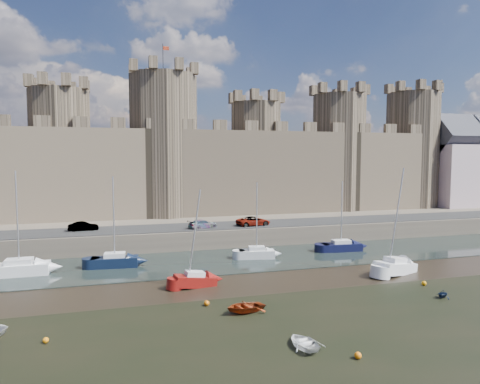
{
  "coord_description": "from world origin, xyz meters",
  "views": [
    {
      "loc": [
        -5.23,
        -23.73,
        12.03
      ],
      "look_at": [
        7.69,
        22.0,
        8.21
      ],
      "focal_mm": 32.0,
      "sensor_mm": 36.0,
      "label": 1
    }
  ],
  "objects_px": {
    "car_1": "(83,226)",
    "sailboat_5": "(395,266)",
    "car_3": "(253,221)",
    "sailboat_0": "(19,268)",
    "sailboat_2": "(257,253)",
    "sailboat_1": "(115,260)",
    "sailboat_3": "(341,246)",
    "car_2": "(203,224)",
    "sailboat_4": "(195,279)"
  },
  "relations": [
    {
      "from": "sailboat_2",
      "to": "sailboat_5",
      "type": "relative_size",
      "value": 0.82
    },
    {
      "from": "sailboat_4",
      "to": "sailboat_5",
      "type": "height_order",
      "value": "sailboat_5"
    },
    {
      "from": "sailboat_4",
      "to": "sailboat_0",
      "type": "bearing_deg",
      "value": 143.67
    },
    {
      "from": "car_1",
      "to": "sailboat_0",
      "type": "xyz_separation_m",
      "value": [
        -5.39,
        -11.05,
        -2.3
      ]
    },
    {
      "from": "car_1",
      "to": "sailboat_0",
      "type": "height_order",
      "value": "sailboat_0"
    },
    {
      "from": "sailboat_1",
      "to": "sailboat_5",
      "type": "xyz_separation_m",
      "value": [
        28.07,
        -10.53,
        -0.01
      ]
    },
    {
      "from": "car_1",
      "to": "sailboat_5",
      "type": "xyz_separation_m",
      "value": [
        32.03,
        -20.86,
        -2.33
      ]
    },
    {
      "from": "sailboat_1",
      "to": "sailboat_3",
      "type": "distance_m",
      "value": 27.96
    },
    {
      "from": "car_1",
      "to": "sailboat_5",
      "type": "relative_size",
      "value": 0.34
    },
    {
      "from": "sailboat_2",
      "to": "sailboat_5",
      "type": "height_order",
      "value": "sailboat_5"
    },
    {
      "from": "car_1",
      "to": "sailboat_5",
      "type": "height_order",
      "value": "sailboat_5"
    },
    {
      "from": "car_3",
      "to": "sailboat_4",
      "type": "distance_m",
      "value": 21.12
    },
    {
      "from": "car_3",
      "to": "sailboat_1",
      "type": "distance_m",
      "value": 20.55
    },
    {
      "from": "sailboat_1",
      "to": "sailboat_3",
      "type": "relative_size",
      "value": 1.11
    },
    {
      "from": "car_2",
      "to": "sailboat_0",
      "type": "xyz_separation_m",
      "value": [
        -20.77,
        -9.02,
        -2.27
      ]
    },
    {
      "from": "sailboat_0",
      "to": "sailboat_5",
      "type": "xyz_separation_m",
      "value": [
        37.42,
        -9.81,
        -0.04
      ]
    },
    {
      "from": "car_2",
      "to": "sailboat_4",
      "type": "xyz_separation_m",
      "value": [
        -4.13,
        -17.57,
        -2.4
      ]
    },
    {
      "from": "sailboat_4",
      "to": "sailboat_2",
      "type": "bearing_deg",
      "value": 35.64
    },
    {
      "from": "sailboat_0",
      "to": "sailboat_5",
      "type": "distance_m",
      "value": 38.68
    },
    {
      "from": "car_1",
      "to": "sailboat_3",
      "type": "relative_size",
      "value": 0.42
    },
    {
      "from": "car_3",
      "to": "sailboat_5",
      "type": "relative_size",
      "value": 0.43
    },
    {
      "from": "car_3",
      "to": "car_1",
      "type": "bearing_deg",
      "value": 75.1
    },
    {
      "from": "car_3",
      "to": "sailboat_1",
      "type": "bearing_deg",
      "value": 104.27
    },
    {
      "from": "car_2",
      "to": "sailboat_3",
      "type": "xyz_separation_m",
      "value": [
        16.54,
        -7.75,
        -2.37
      ]
    },
    {
      "from": "sailboat_5",
      "to": "sailboat_1",
      "type": "bearing_deg",
      "value": 138.32
    },
    {
      "from": "car_1",
      "to": "sailboat_3",
      "type": "bearing_deg",
      "value": -107.77
    },
    {
      "from": "car_2",
      "to": "sailboat_5",
      "type": "height_order",
      "value": "sailboat_5"
    },
    {
      "from": "car_3",
      "to": "sailboat_4",
      "type": "bearing_deg",
      "value": 137.35
    },
    {
      "from": "sailboat_5",
      "to": "sailboat_3",
      "type": "bearing_deg",
      "value": 69.44
    },
    {
      "from": "car_3",
      "to": "sailboat_0",
      "type": "relative_size",
      "value": 0.45
    },
    {
      "from": "sailboat_0",
      "to": "sailboat_4",
      "type": "bearing_deg",
      "value": -27.58
    },
    {
      "from": "sailboat_0",
      "to": "sailboat_4",
      "type": "distance_m",
      "value": 18.71
    },
    {
      "from": "sailboat_2",
      "to": "car_2",
      "type": "bearing_deg",
      "value": 129.87
    },
    {
      "from": "car_2",
      "to": "car_3",
      "type": "xyz_separation_m",
      "value": [
        7.19,
        0.1,
        0.07
      ]
    },
    {
      "from": "car_1",
      "to": "car_2",
      "type": "relative_size",
      "value": 0.92
    },
    {
      "from": "sailboat_3",
      "to": "sailboat_4",
      "type": "bearing_deg",
      "value": -149.57
    },
    {
      "from": "sailboat_1",
      "to": "sailboat_2",
      "type": "distance_m",
      "value": 16.24
    },
    {
      "from": "sailboat_5",
      "to": "sailboat_2",
      "type": "bearing_deg",
      "value": 118.26
    },
    {
      "from": "car_1",
      "to": "sailboat_2",
      "type": "relative_size",
      "value": 0.41
    },
    {
      "from": "sailboat_0",
      "to": "sailboat_2",
      "type": "xyz_separation_m",
      "value": [
        25.59,
        0.34,
        -0.07
      ]
    },
    {
      "from": "sailboat_4",
      "to": "sailboat_5",
      "type": "bearing_deg",
      "value": -12.64
    },
    {
      "from": "sailboat_3",
      "to": "sailboat_5",
      "type": "distance_m",
      "value": 11.08
    },
    {
      "from": "car_3",
      "to": "sailboat_1",
      "type": "relative_size",
      "value": 0.48
    },
    {
      "from": "car_1",
      "to": "sailboat_1",
      "type": "bearing_deg",
      "value": -159.73
    },
    {
      "from": "car_2",
      "to": "sailboat_0",
      "type": "height_order",
      "value": "sailboat_0"
    },
    {
      "from": "sailboat_1",
      "to": "sailboat_4",
      "type": "xyz_separation_m",
      "value": [
        7.29,
        -9.27,
        -0.1
      ]
    },
    {
      "from": "sailboat_5",
      "to": "car_2",
      "type": "bearing_deg",
      "value": 110.37
    },
    {
      "from": "sailboat_0",
      "to": "sailboat_1",
      "type": "relative_size",
      "value": 1.07
    },
    {
      "from": "sailboat_1",
      "to": "sailboat_5",
      "type": "relative_size",
      "value": 0.9
    },
    {
      "from": "car_3",
      "to": "sailboat_3",
      "type": "height_order",
      "value": "sailboat_3"
    }
  ]
}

